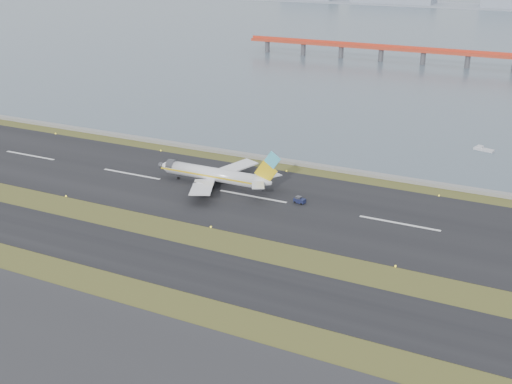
# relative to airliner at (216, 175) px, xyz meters

# --- Properties ---
(ground) EXTENTS (1000.00, 1000.00, 0.00)m
(ground) POSITION_rel_airliner_xyz_m (12.77, -32.41, -3.46)
(ground) COLOR #364117
(ground) RESTS_ON ground
(apron_strip) EXTENTS (1000.00, 50.00, 0.10)m
(apron_strip) POSITION_rel_airliner_xyz_m (12.77, -87.41, -3.41)
(apron_strip) COLOR #2C2C2E
(apron_strip) RESTS_ON ground
(taxiway_strip) EXTENTS (1000.00, 18.00, 0.10)m
(taxiway_strip) POSITION_rel_airliner_xyz_m (12.77, -44.41, -3.41)
(taxiway_strip) COLOR black
(taxiway_strip) RESTS_ON ground
(runway_strip) EXTENTS (1000.00, 45.00, 0.10)m
(runway_strip) POSITION_rel_airliner_xyz_m (12.77, -2.41, -3.41)
(runway_strip) COLOR black
(runway_strip) RESTS_ON ground
(seawall) EXTENTS (1000.00, 2.50, 1.00)m
(seawall) POSITION_rel_airliner_xyz_m (12.77, 27.59, -2.96)
(seawall) COLOR gray
(seawall) RESTS_ON ground
(bay_water) EXTENTS (1400.00, 800.00, 1.30)m
(bay_water) POSITION_rel_airliner_xyz_m (12.77, 427.59, -3.46)
(bay_water) COLOR #4B5F6C
(bay_water) RESTS_ON ground
(red_pier) EXTENTS (260.00, 5.00, 10.20)m
(red_pier) POSITION_rel_airliner_xyz_m (32.77, 217.59, 3.82)
(red_pier) COLOR red
(red_pier) RESTS_ON ground
(airliner) EXTENTS (38.52, 32.89, 12.80)m
(airliner) POSITION_rel_airliner_xyz_m (0.00, 0.00, 0.00)
(airliner) COLOR white
(airliner) RESTS_ON ground
(pushback_tug) EXTENTS (3.19, 2.18, 1.89)m
(pushback_tug) POSITION_rel_airliner_xyz_m (25.89, -1.20, -2.54)
(pushback_tug) COLOR #151A3B
(pushback_tug) RESTS_ON ground
(workboat_near) EXTENTS (6.75, 3.67, 1.57)m
(workboat_near) POSITION_rel_airliner_xyz_m (62.47, 67.66, -2.96)
(workboat_near) COLOR silver
(workboat_near) RESTS_ON ground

